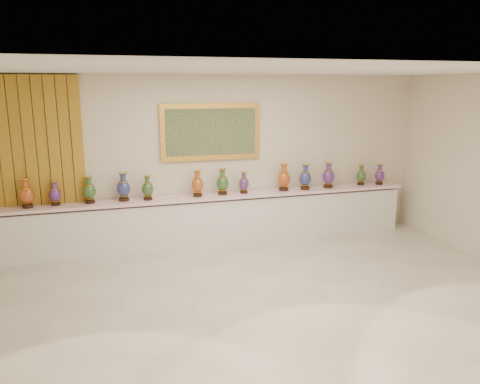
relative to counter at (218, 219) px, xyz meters
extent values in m
plane|color=beige|center=(0.00, -2.27, -0.44)|extent=(8.00, 8.00, 0.00)
plane|color=beige|center=(0.00, 0.23, 1.06)|extent=(8.00, 0.00, 8.00)
plane|color=white|center=(0.00, -2.27, 2.56)|extent=(8.00, 8.00, 0.00)
cube|color=#B67E27|center=(-3.03, 0.17, 1.06)|extent=(1.64, 0.14, 2.95)
cube|color=gold|center=(-0.06, 0.19, 1.57)|extent=(1.80, 0.06, 1.00)
cube|color=#19331E|center=(-0.06, 0.16, 1.57)|extent=(1.62, 0.02, 0.82)
cube|color=white|center=(0.00, 0.00, -0.03)|extent=(7.20, 0.42, 0.81)
cube|color=#F9D2DC|center=(0.00, -0.02, 0.44)|extent=(7.28, 0.48, 0.05)
cylinder|color=black|center=(-3.13, -0.03, 0.49)|extent=(0.17, 0.17, 0.05)
cone|color=gold|center=(-3.13, -0.03, 0.54)|extent=(0.15, 0.15, 0.03)
ellipsoid|color=maroon|center=(-3.13, -0.03, 0.67)|extent=(0.25, 0.25, 0.28)
cylinder|color=gold|center=(-3.13, -0.03, 0.79)|extent=(0.15, 0.15, 0.01)
cylinder|color=maroon|center=(-3.13, -0.03, 0.85)|extent=(0.09, 0.09, 0.10)
cone|color=maroon|center=(-3.13, -0.03, 0.92)|extent=(0.15, 0.15, 0.04)
cylinder|color=gold|center=(-3.13, -0.03, 0.94)|extent=(0.16, 0.16, 0.01)
cylinder|color=black|center=(-2.71, 0.01, 0.48)|extent=(0.14, 0.14, 0.04)
cone|color=gold|center=(-2.71, 0.01, 0.53)|extent=(0.13, 0.13, 0.03)
ellipsoid|color=#280D4B|center=(-2.71, 0.01, 0.64)|extent=(0.25, 0.25, 0.24)
cylinder|color=gold|center=(-2.71, 0.01, 0.74)|extent=(0.13, 0.13, 0.01)
cylinder|color=#280D4B|center=(-2.71, 0.01, 0.79)|extent=(0.08, 0.08, 0.09)
cone|color=#280D4B|center=(-2.71, 0.01, 0.85)|extent=(0.13, 0.13, 0.03)
cylinder|color=gold|center=(-2.71, 0.01, 0.87)|extent=(0.13, 0.13, 0.01)
cylinder|color=black|center=(-2.18, 0.00, 0.49)|extent=(0.16, 0.16, 0.05)
cone|color=gold|center=(-2.18, 0.00, 0.54)|extent=(0.14, 0.14, 0.03)
ellipsoid|color=black|center=(-2.18, 0.00, 0.66)|extent=(0.28, 0.28, 0.27)
cylinder|color=gold|center=(-2.18, 0.00, 0.78)|extent=(0.15, 0.15, 0.01)
cylinder|color=black|center=(-2.18, 0.00, 0.83)|extent=(0.08, 0.08, 0.10)
cone|color=black|center=(-2.18, 0.00, 0.90)|extent=(0.15, 0.15, 0.04)
cylinder|color=gold|center=(-2.18, 0.00, 0.92)|extent=(0.15, 0.15, 0.01)
cylinder|color=black|center=(-1.63, 0.00, 0.49)|extent=(0.17, 0.17, 0.05)
cone|color=gold|center=(-1.63, 0.00, 0.54)|extent=(0.15, 0.15, 0.03)
ellipsoid|color=#0B0F44|center=(-1.63, 0.00, 0.68)|extent=(0.28, 0.28, 0.28)
cylinder|color=gold|center=(-1.63, 0.00, 0.80)|extent=(0.15, 0.15, 0.01)
cylinder|color=#0B0F44|center=(-1.63, 0.00, 0.86)|extent=(0.09, 0.09, 0.10)
cone|color=#0B0F44|center=(-1.63, 0.00, 0.93)|extent=(0.15, 0.15, 0.04)
cylinder|color=gold|center=(-1.63, 0.00, 0.95)|extent=(0.16, 0.16, 0.01)
cylinder|color=black|center=(-1.23, -0.04, 0.48)|extent=(0.15, 0.15, 0.04)
cone|color=gold|center=(-1.23, -0.04, 0.53)|extent=(0.13, 0.13, 0.03)
ellipsoid|color=black|center=(-1.23, -0.04, 0.65)|extent=(0.23, 0.23, 0.25)
cylinder|color=gold|center=(-1.23, -0.04, 0.75)|extent=(0.14, 0.14, 0.01)
cylinder|color=black|center=(-1.23, -0.04, 0.81)|extent=(0.08, 0.08, 0.09)
cone|color=black|center=(-1.23, -0.04, 0.87)|extent=(0.14, 0.14, 0.03)
cylinder|color=gold|center=(-1.23, -0.04, 0.89)|extent=(0.14, 0.14, 0.01)
cylinder|color=black|center=(-0.37, -0.03, 0.49)|extent=(0.16, 0.16, 0.05)
cone|color=gold|center=(-0.37, -0.03, 0.54)|extent=(0.14, 0.14, 0.03)
ellipsoid|color=maroon|center=(-0.37, -0.03, 0.67)|extent=(0.24, 0.24, 0.27)
cylinder|color=gold|center=(-0.37, -0.03, 0.78)|extent=(0.15, 0.15, 0.01)
cylinder|color=maroon|center=(-0.37, -0.03, 0.84)|extent=(0.09, 0.09, 0.10)
cone|color=maroon|center=(-0.37, -0.03, 0.90)|extent=(0.15, 0.15, 0.04)
cylinder|color=gold|center=(-0.37, -0.03, 0.92)|extent=(0.15, 0.15, 0.01)
cylinder|color=black|center=(0.09, -0.01, 0.49)|extent=(0.17, 0.17, 0.05)
cone|color=gold|center=(0.09, -0.01, 0.54)|extent=(0.14, 0.14, 0.03)
ellipsoid|color=black|center=(0.09, -0.01, 0.67)|extent=(0.26, 0.26, 0.27)
cylinder|color=gold|center=(0.09, -0.01, 0.78)|extent=(0.15, 0.15, 0.01)
cylinder|color=black|center=(0.09, -0.01, 0.84)|extent=(0.09, 0.09, 0.10)
cone|color=black|center=(0.09, -0.01, 0.91)|extent=(0.15, 0.15, 0.04)
cylinder|color=gold|center=(0.09, -0.01, 0.93)|extent=(0.15, 0.15, 0.01)
cylinder|color=black|center=(0.49, -0.02, 0.48)|extent=(0.14, 0.14, 0.04)
cone|color=gold|center=(0.49, -0.02, 0.53)|extent=(0.12, 0.12, 0.03)
ellipsoid|color=#280D4B|center=(0.49, -0.02, 0.64)|extent=(0.24, 0.24, 0.23)
cylinder|color=gold|center=(0.49, -0.02, 0.73)|extent=(0.13, 0.13, 0.01)
cylinder|color=#280D4B|center=(0.49, -0.02, 0.78)|extent=(0.07, 0.07, 0.08)
cone|color=#280D4B|center=(0.49, -0.02, 0.84)|extent=(0.13, 0.13, 0.03)
cylinder|color=gold|center=(0.49, -0.02, 0.86)|extent=(0.13, 0.13, 0.01)
cylinder|color=black|center=(1.26, -0.02, 0.49)|extent=(0.18, 0.18, 0.05)
cone|color=gold|center=(1.26, -0.02, 0.54)|extent=(0.16, 0.16, 0.03)
ellipsoid|color=maroon|center=(1.26, -0.02, 0.68)|extent=(0.29, 0.29, 0.29)
cylinder|color=gold|center=(1.26, -0.02, 0.81)|extent=(0.16, 0.16, 0.01)
cylinder|color=maroon|center=(1.26, -0.02, 0.87)|extent=(0.09, 0.09, 0.11)
cone|color=maroon|center=(1.26, -0.02, 0.95)|extent=(0.16, 0.16, 0.04)
cylinder|color=gold|center=(1.26, -0.02, 0.97)|extent=(0.17, 0.17, 0.01)
cylinder|color=black|center=(1.68, -0.06, 0.49)|extent=(0.17, 0.17, 0.05)
cone|color=gold|center=(1.68, -0.06, 0.54)|extent=(0.15, 0.15, 0.03)
ellipsoid|color=#0B0F44|center=(1.68, -0.06, 0.67)|extent=(0.30, 0.30, 0.28)
cylinder|color=gold|center=(1.68, -0.06, 0.79)|extent=(0.15, 0.15, 0.01)
cylinder|color=#0B0F44|center=(1.68, -0.06, 0.85)|extent=(0.09, 0.09, 0.10)
cone|color=#0B0F44|center=(1.68, -0.06, 0.92)|extent=(0.15, 0.15, 0.04)
cylinder|color=gold|center=(1.68, -0.06, 0.94)|extent=(0.16, 0.16, 0.01)
cylinder|color=black|center=(2.16, -0.04, 0.49)|extent=(0.17, 0.17, 0.05)
cone|color=gold|center=(2.16, -0.04, 0.54)|extent=(0.15, 0.15, 0.03)
ellipsoid|color=#280D4B|center=(2.16, -0.04, 0.68)|extent=(0.30, 0.30, 0.28)
cylinder|color=gold|center=(2.16, -0.04, 0.80)|extent=(0.16, 0.16, 0.01)
cylinder|color=#280D4B|center=(2.16, -0.04, 0.86)|extent=(0.09, 0.09, 0.10)
cone|color=#280D4B|center=(2.16, -0.04, 0.93)|extent=(0.16, 0.16, 0.04)
cylinder|color=gold|center=(2.16, -0.04, 0.95)|extent=(0.16, 0.16, 0.01)
cylinder|color=black|center=(2.90, 0.01, 0.48)|extent=(0.14, 0.14, 0.04)
cone|color=gold|center=(2.90, 0.01, 0.53)|extent=(0.12, 0.12, 0.03)
ellipsoid|color=black|center=(2.90, 0.01, 0.64)|extent=(0.20, 0.20, 0.23)
cylinder|color=gold|center=(2.90, 0.01, 0.73)|extent=(0.13, 0.13, 0.01)
cylinder|color=black|center=(2.90, 0.01, 0.78)|extent=(0.07, 0.07, 0.08)
cone|color=black|center=(2.90, 0.01, 0.84)|extent=(0.13, 0.13, 0.03)
cylinder|color=gold|center=(2.90, 0.01, 0.86)|extent=(0.13, 0.13, 0.01)
cylinder|color=black|center=(3.27, -0.05, 0.48)|extent=(0.14, 0.14, 0.04)
cone|color=gold|center=(3.27, -0.05, 0.53)|extent=(0.12, 0.12, 0.03)
ellipsoid|color=#280D4B|center=(3.27, -0.05, 0.64)|extent=(0.23, 0.23, 0.23)
cylinder|color=gold|center=(3.27, -0.05, 0.74)|extent=(0.13, 0.13, 0.01)
cylinder|color=#280D4B|center=(3.27, -0.05, 0.79)|extent=(0.07, 0.07, 0.08)
cone|color=#280D4B|center=(3.27, -0.05, 0.85)|extent=(0.13, 0.13, 0.03)
cylinder|color=gold|center=(3.27, -0.05, 0.86)|extent=(0.13, 0.13, 0.01)
cube|color=white|center=(-0.87, -0.14, 0.47)|extent=(0.10, 0.06, 0.00)
camera|label=1|loc=(-1.92, -7.93, 2.38)|focal=35.00mm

